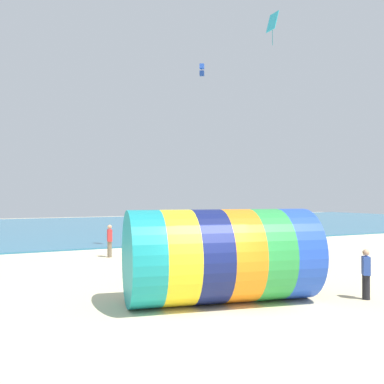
# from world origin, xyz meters

# --- Properties ---
(ground_plane) EXTENTS (120.00, 120.00, 0.00)m
(ground_plane) POSITION_xyz_m (0.00, 0.00, 0.00)
(ground_plane) COLOR beige
(sea) EXTENTS (120.00, 40.00, 0.10)m
(sea) POSITION_xyz_m (0.00, 36.87, 0.05)
(sea) COLOR teal
(sea) RESTS_ON ground
(giant_inflatable_tube) EXTENTS (6.34, 4.01, 2.90)m
(giant_inflatable_tube) POSITION_xyz_m (1.02, 1.90, 1.45)
(giant_inflatable_tube) COLOR teal
(giant_inflatable_tube) RESTS_ON ground
(kite_handler) EXTENTS (0.39, 0.42, 1.61)m
(kite_handler) POSITION_xyz_m (5.36, 0.12, 0.82)
(kite_handler) COLOR black
(kite_handler) RESTS_ON ground
(kite_blue_box) EXTENTS (0.44, 0.44, 0.91)m
(kite_blue_box) POSITION_xyz_m (8.69, 17.73, 12.54)
(kite_blue_box) COLOR blue
(kite_cyan_diamond) EXTENTS (0.37, 0.80, 1.93)m
(kite_cyan_diamond) POSITION_xyz_m (9.41, 10.32, 13.44)
(kite_cyan_diamond) COLOR #2DB2C6
(bystander_near_water) EXTENTS (0.41, 0.41, 1.69)m
(bystander_near_water) POSITION_xyz_m (9.15, 7.38, 0.86)
(bystander_near_water) COLOR #383D56
(bystander_near_water) RESTS_ON ground
(bystander_far_left) EXTENTS (0.25, 0.38, 1.77)m
(bystander_far_left) POSITION_xyz_m (0.58, 13.13, 0.91)
(bystander_far_left) COLOR #726651
(bystander_far_left) RESTS_ON ground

